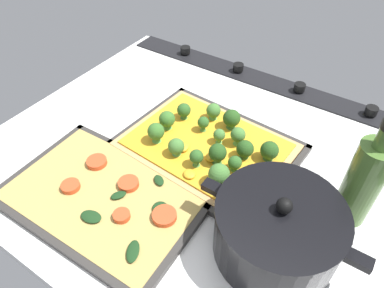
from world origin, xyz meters
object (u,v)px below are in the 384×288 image
Objects in this scene: baking_tray_front at (207,149)px; oil_bottle at (364,181)px; veggie_pizza_back at (106,196)px; cooking_pot at (277,230)px; broccoli_pizza at (209,144)px; baking_tray_back at (104,197)px.

baking_tray_front is 30.21cm from oil_bottle.
cooking_pot is (-29.26, -7.49, 4.01)cm from veggie_pizza_back.
broccoli_pizza reaches higher than veggie_pizza_back.
broccoli_pizza is at bearing -113.53° from veggie_pizza_back.
oil_bottle is (-38.01, -21.07, 8.46)cm from baking_tray_back.
baking_tray_back is at bearing 14.44° from cooking_pot.
baking_tray_front is 1.01× the size of baking_tray_back.
veggie_pizza_back is 43.69cm from oil_bottle.
veggie_pizza_back is (9.08, 20.85, -1.16)cm from broccoli_pizza.
cooking_pot is at bearing -165.56° from baking_tray_back.
oil_bottle is (-28.49, -0.06, 6.60)cm from broccoli_pizza.
baking_tray_back is 31.03cm from cooking_pot.
cooking_pot reaches higher than broccoli_pizza.
veggie_pizza_back is at bearing 29.10° from oil_bottle.
veggie_pizza_back is at bearing 66.47° from broccoli_pizza.
cooking_pot reaches higher than baking_tray_back.
cooking_pot is 16.23cm from oil_bottle.
broccoli_pizza is 0.94× the size of baking_tray_back.
cooking_pot reaches higher than baking_tray_front.
baking_tray_back is 44.28cm from oil_bottle.
veggie_pizza_back is 1.58× the size of oil_bottle.
baking_tray_back is 0.84cm from veggie_pizza_back.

